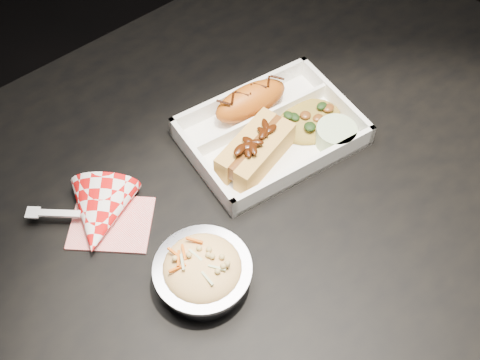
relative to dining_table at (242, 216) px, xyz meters
name	(u,v)px	position (x,y,z in m)	size (l,w,h in m)	color
dining_table	(242,216)	(0.00, 0.00, 0.00)	(1.20, 0.80, 0.75)	black
food_tray	(270,134)	(0.08, 0.04, 0.10)	(0.27, 0.21, 0.04)	white
fried_pastry	(251,101)	(0.09, 0.09, 0.12)	(0.12, 0.05, 0.05)	#BC5812
hotdog	(255,149)	(0.04, 0.02, 0.12)	(0.13, 0.09, 0.06)	gold
fried_rice_mound	(310,116)	(0.15, 0.02, 0.11)	(0.11, 0.09, 0.03)	#A68630
cupcake_liner	(336,135)	(0.15, -0.04, 0.11)	(0.06, 0.06, 0.03)	#B1CA99
foil_coleslaw_cup	(203,271)	(-0.14, -0.09, 0.12)	(0.12, 0.12, 0.07)	silver
napkin_fork	(99,216)	(-0.19, 0.07, 0.11)	(0.16, 0.15, 0.10)	red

